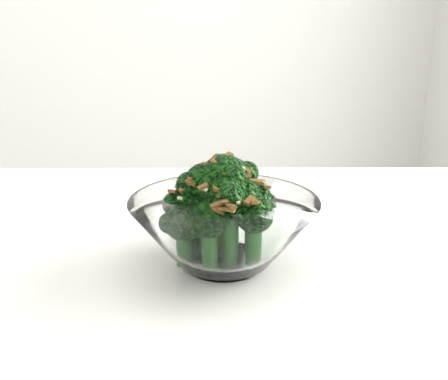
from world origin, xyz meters
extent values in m
cube|color=white|center=(0.06, 0.06, 0.73)|extent=(1.37, 1.08, 0.04)
cylinder|color=white|center=(0.67, 0.25, 0.35)|extent=(0.04, 0.04, 0.71)
cylinder|color=white|center=(0.20, 0.02, 0.75)|extent=(0.08, 0.08, 0.01)
cylinder|color=#195316|center=(0.20, 0.02, 0.80)|extent=(0.02, 0.02, 0.08)
sphere|color=#134B0E|center=(0.20, 0.02, 0.85)|extent=(0.05, 0.05, 0.05)
cylinder|color=#195316|center=(0.22, 0.04, 0.80)|extent=(0.02, 0.02, 0.07)
sphere|color=#134B0E|center=(0.22, 0.04, 0.84)|extent=(0.04, 0.04, 0.04)
cylinder|color=#195316|center=(0.18, 0.03, 0.79)|extent=(0.02, 0.02, 0.07)
sphere|color=#134B0E|center=(0.18, 0.03, 0.84)|extent=(0.05, 0.05, 0.05)
cylinder|color=#195316|center=(0.20, 0.00, 0.79)|extent=(0.02, 0.02, 0.07)
sphere|color=#134B0E|center=(0.20, 0.00, 0.84)|extent=(0.04, 0.04, 0.04)
cylinder|color=#195316|center=(0.23, 0.02, 0.79)|extent=(0.02, 0.02, 0.05)
sphere|color=#134B0E|center=(0.23, 0.02, 0.82)|extent=(0.04, 0.04, 0.04)
cylinder|color=#195316|center=(0.17, 0.04, 0.79)|extent=(0.02, 0.02, 0.05)
sphere|color=#134B0E|center=(0.17, 0.04, 0.82)|extent=(0.04, 0.04, 0.04)
cylinder|color=#195316|center=(0.22, -0.01, 0.78)|extent=(0.02, 0.02, 0.05)
sphere|color=#134B0E|center=(0.22, -0.01, 0.82)|extent=(0.04, 0.04, 0.04)
cylinder|color=#195316|center=(0.18, 0.00, 0.78)|extent=(0.02, 0.02, 0.05)
sphere|color=#134B0E|center=(0.18, 0.00, 0.82)|extent=(0.04, 0.04, 0.04)
cylinder|color=#195316|center=(0.24, 0.05, 0.78)|extent=(0.02, 0.02, 0.04)
sphere|color=#134B0E|center=(0.24, 0.05, 0.81)|extent=(0.04, 0.04, 0.04)
cylinder|color=#195316|center=(0.16, 0.02, 0.78)|extent=(0.02, 0.02, 0.04)
sphere|color=#134B0E|center=(0.16, 0.02, 0.81)|extent=(0.04, 0.04, 0.04)
cylinder|color=#195316|center=(0.21, 0.07, 0.78)|extent=(0.02, 0.02, 0.04)
sphere|color=#134B0E|center=(0.21, 0.07, 0.81)|extent=(0.04, 0.04, 0.04)
cylinder|color=#195316|center=(0.21, 0.05, 0.78)|extent=(0.02, 0.02, 0.04)
sphere|color=#134B0E|center=(0.21, 0.05, 0.81)|extent=(0.04, 0.04, 0.04)
cube|color=olive|center=(0.21, 0.02, 0.87)|extent=(0.01, 0.01, 0.01)
cube|color=olive|center=(0.20, 0.03, 0.87)|extent=(0.02, 0.02, 0.01)
cube|color=olive|center=(0.22, 0.07, 0.84)|extent=(0.01, 0.01, 0.01)
cube|color=olive|center=(0.17, 0.02, 0.85)|extent=(0.01, 0.01, 0.01)
cube|color=olive|center=(0.23, 0.02, 0.85)|extent=(0.01, 0.01, 0.00)
cube|color=olive|center=(0.23, 0.00, 0.85)|extent=(0.01, 0.01, 0.01)
cube|color=olive|center=(0.16, 0.05, 0.83)|extent=(0.01, 0.01, 0.01)
cube|color=olive|center=(0.20, 0.01, 0.86)|extent=(0.01, 0.01, 0.01)
cube|color=olive|center=(0.18, -0.02, 0.83)|extent=(0.01, 0.01, 0.01)
cube|color=olive|center=(0.20, 0.00, 0.85)|extent=(0.02, 0.01, 0.00)
cube|color=olive|center=(0.17, 0.00, 0.85)|extent=(0.01, 0.01, 0.01)
cube|color=olive|center=(0.19, -0.01, 0.84)|extent=(0.01, 0.01, 0.01)
cube|color=olive|center=(0.17, 0.03, 0.84)|extent=(0.01, 0.01, 0.01)
cube|color=olive|center=(0.22, -0.02, 0.83)|extent=(0.01, 0.01, 0.01)
cube|color=olive|center=(0.17, 0.07, 0.83)|extent=(0.01, 0.01, 0.01)
cube|color=olive|center=(0.19, 0.00, 0.85)|extent=(0.01, 0.01, 0.00)
cube|color=olive|center=(0.20, 0.05, 0.86)|extent=(0.02, 0.01, 0.01)
cube|color=olive|center=(0.19, 0.01, 0.86)|extent=(0.01, 0.01, 0.00)
cube|color=olive|center=(0.17, 0.02, 0.85)|extent=(0.01, 0.01, 0.01)
cube|color=olive|center=(0.24, 0.01, 0.84)|extent=(0.01, 0.01, 0.01)
cube|color=olive|center=(0.17, 0.02, 0.85)|extent=(0.01, 0.01, 0.01)
cube|color=olive|center=(0.18, 0.04, 0.85)|extent=(0.01, 0.01, 0.01)
cube|color=olive|center=(0.22, 0.01, 0.85)|extent=(0.01, 0.01, 0.00)
cube|color=olive|center=(0.21, 0.02, 0.86)|extent=(0.01, 0.01, 0.01)
cube|color=olive|center=(0.21, -0.01, 0.85)|extent=(0.02, 0.01, 0.01)
cube|color=olive|center=(0.25, 0.04, 0.83)|extent=(0.01, 0.01, 0.01)
cube|color=olive|center=(0.19, 0.02, 0.87)|extent=(0.01, 0.01, 0.01)
cube|color=olive|center=(0.19, -0.03, 0.84)|extent=(0.01, 0.01, 0.01)
cube|color=olive|center=(0.19, 0.05, 0.85)|extent=(0.01, 0.01, 0.00)
cube|color=olive|center=(0.18, 0.05, 0.84)|extent=(0.01, 0.01, 0.01)
cube|color=olive|center=(0.20, 0.04, 0.86)|extent=(0.01, 0.01, 0.01)
cube|color=olive|center=(0.21, -0.02, 0.84)|extent=(0.01, 0.01, 0.01)
cube|color=olive|center=(0.15, 0.04, 0.83)|extent=(0.01, 0.01, 0.01)
cube|color=olive|center=(0.16, 0.03, 0.84)|extent=(0.01, 0.01, 0.01)
cube|color=olive|center=(0.19, 0.06, 0.84)|extent=(0.01, 0.01, 0.01)
cube|color=olive|center=(0.22, -0.02, 0.84)|extent=(0.01, 0.01, 0.01)
cube|color=olive|center=(0.19, 0.07, 0.83)|extent=(0.02, 0.01, 0.01)
cube|color=olive|center=(0.22, 0.02, 0.86)|extent=(0.01, 0.01, 0.01)
cube|color=olive|center=(0.18, -0.02, 0.83)|extent=(0.01, 0.01, 0.01)
cube|color=olive|center=(0.20, -0.01, 0.85)|extent=(0.01, 0.01, 0.00)
cube|color=olive|center=(0.18, -0.02, 0.84)|extent=(0.01, 0.01, 0.01)
cube|color=olive|center=(0.19, 0.03, 0.86)|extent=(0.01, 0.01, 0.01)
cube|color=olive|center=(0.19, -0.02, 0.84)|extent=(0.01, 0.01, 0.01)
cube|color=olive|center=(0.19, -0.03, 0.83)|extent=(0.01, 0.01, 0.00)
cube|color=beige|center=(0.20, 0.07, 0.83)|extent=(0.00, 0.00, 0.00)
cube|color=beige|center=(0.21, 0.02, 0.86)|extent=(0.01, 0.01, 0.01)
cube|color=beige|center=(0.22, 0.05, 0.85)|extent=(0.01, 0.01, 0.00)
cube|color=beige|center=(0.22, 0.04, 0.86)|extent=(0.01, 0.00, 0.00)
cube|color=beige|center=(0.22, 0.01, 0.86)|extent=(0.00, 0.00, 0.00)
cube|color=beige|center=(0.18, 0.04, 0.85)|extent=(0.01, 0.01, 0.00)
cube|color=beige|center=(0.20, -0.02, 0.84)|extent=(0.00, 0.00, 0.00)
cube|color=beige|center=(0.17, 0.03, 0.85)|extent=(0.00, 0.00, 0.00)
cube|color=beige|center=(0.18, 0.00, 0.85)|extent=(0.01, 0.01, 0.01)
cube|color=beige|center=(0.15, 0.01, 0.84)|extent=(0.01, 0.01, 0.00)
cube|color=beige|center=(0.18, 0.06, 0.84)|extent=(0.00, 0.00, 0.00)
cube|color=beige|center=(0.21, 0.04, 0.85)|extent=(0.01, 0.01, 0.00)
cube|color=beige|center=(0.20, -0.02, 0.84)|extent=(0.00, 0.00, 0.00)
cube|color=beige|center=(0.25, 0.03, 0.84)|extent=(0.01, 0.01, 0.00)
cube|color=beige|center=(0.23, 0.06, 0.84)|extent=(0.01, 0.01, 0.00)
cube|color=beige|center=(0.24, 0.05, 0.84)|extent=(0.01, 0.01, 0.01)
camera|label=1|loc=(0.07, -0.45, 0.99)|focal=40.00mm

